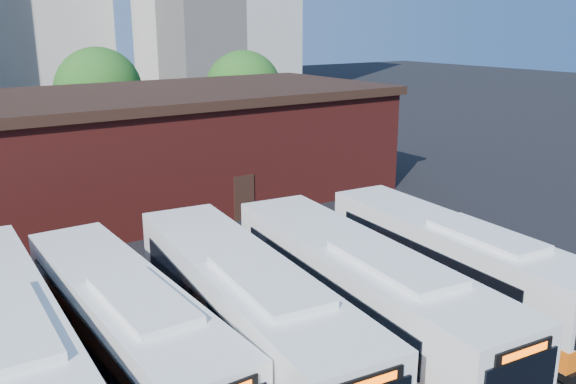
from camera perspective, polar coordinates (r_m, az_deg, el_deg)
ground at (r=20.46m, az=8.96°, el=-14.16°), size 220.00×220.00×0.00m
bus_farwest at (r=17.76m, az=-25.12°, el=-14.48°), size 3.20×13.27×3.59m
bus_west at (r=18.44m, az=-14.84°, el=-12.80°), size 2.63×12.03×3.27m
bus_midwest at (r=18.55m, az=-4.01°, el=-11.67°), size 4.06×13.15×3.53m
bus_mideast at (r=19.70m, az=6.88°, el=-10.02°), size 4.03×13.21×3.55m
bus_east at (r=23.12m, az=15.12°, el=-6.81°), size 3.43×12.22×3.29m
transit_worker at (r=20.80m, az=19.02°, el=-11.54°), size 0.62×0.77×1.81m
depot_building at (r=35.68m, az=-13.30°, el=4.13°), size 28.60×12.60×6.40m
tree_mid at (r=49.17m, az=-17.29°, el=9.04°), size 6.56×6.56×8.36m
tree_east at (r=50.87m, az=-4.18°, el=9.61°), size 6.24×6.24×7.96m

